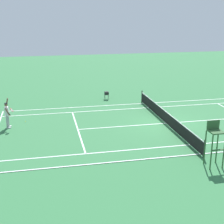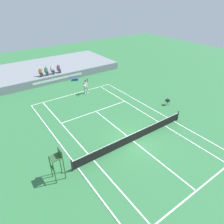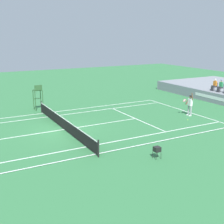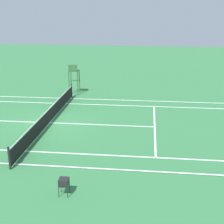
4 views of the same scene
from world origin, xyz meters
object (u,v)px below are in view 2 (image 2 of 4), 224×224
(spectator_seated_2, at_px, (53,70))
(equipment_bag, at_px, (75,80))
(spectator_seated_0, at_px, (41,72))
(spectator_seated_3, at_px, (59,69))
(spectator_seated_1, at_px, (46,71))
(ball_hopper, at_px, (168,100))
(umpire_chair, at_px, (57,161))
(tennis_player, at_px, (86,86))
(tennis_ball, at_px, (97,94))

(spectator_seated_2, distance_m, equipment_bag, 3.48)
(spectator_seated_0, bearing_deg, equipment_bag, -21.95)
(spectator_seated_3, height_order, equipment_bag, spectator_seated_3)
(spectator_seated_1, bearing_deg, ball_hopper, -58.98)
(spectator_seated_0, bearing_deg, umpire_chair, -105.13)
(spectator_seated_1, bearing_deg, spectator_seated_2, 0.00)
(spectator_seated_2, distance_m, tennis_player, 6.93)
(spectator_seated_2, bearing_deg, spectator_seated_1, 180.00)
(spectator_seated_0, xyz_separation_m, spectator_seated_2, (1.74, 0.00, 0.00))
(spectator_seated_2, xyz_separation_m, tennis_player, (1.77, -6.66, -0.71))
(spectator_seated_0, bearing_deg, spectator_seated_2, 0.00)
(spectator_seated_1, distance_m, tennis_ball, 8.79)
(spectator_seated_0, bearing_deg, tennis_ball, -59.70)
(spectator_seated_0, xyz_separation_m, tennis_ball, (4.55, -7.78, -1.67))
(spectator_seated_3, height_order, ball_hopper, spectator_seated_3)
(spectator_seated_1, distance_m, equipment_bag, 4.21)
(tennis_player, xyz_separation_m, tennis_ball, (1.03, -1.12, -0.96))
(spectator_seated_0, bearing_deg, spectator_seated_3, 0.00)
(tennis_ball, bearing_deg, spectator_seated_1, 115.56)
(spectator_seated_0, bearing_deg, tennis_player, -62.20)
(tennis_ball, xyz_separation_m, ball_hopper, (5.24, -7.12, 0.54))
(umpire_chair, relative_size, equipment_bag, 2.56)
(spectator_seated_1, distance_m, umpire_chair, 18.66)
(spectator_seated_0, relative_size, tennis_ball, 18.60)
(spectator_seated_1, distance_m, tennis_player, 7.22)
(spectator_seated_1, relative_size, spectator_seated_3, 1.00)
(spectator_seated_0, xyz_separation_m, spectator_seated_3, (2.70, 0.00, 0.00))
(spectator_seated_1, bearing_deg, equipment_bag, -26.47)
(umpire_chair, bearing_deg, spectator_seated_1, 72.42)
(tennis_player, bearing_deg, equipment_bag, 80.58)
(ball_hopper, bearing_deg, tennis_player, 127.29)
(spectator_seated_2, relative_size, spectator_seated_3, 1.00)
(spectator_seated_0, height_order, spectator_seated_1, same)
(spectator_seated_3, xyz_separation_m, umpire_chair, (-7.50, -17.78, -0.15))
(spectator_seated_3, xyz_separation_m, tennis_player, (0.82, -6.66, -0.71))
(umpire_chair, bearing_deg, tennis_player, 53.20)
(umpire_chair, relative_size, ball_hopper, 3.49)
(spectator_seated_3, bearing_deg, spectator_seated_2, 180.00)
(spectator_seated_2, bearing_deg, equipment_bag, -33.99)
(ball_hopper, bearing_deg, spectator_seated_3, 115.45)
(equipment_bag, bearing_deg, spectator_seated_0, 158.05)
(spectator_seated_2, xyz_separation_m, spectator_seated_3, (0.95, 0.00, 0.00))
(tennis_ball, distance_m, umpire_chair, 13.78)
(spectator_seated_3, distance_m, equipment_bag, 2.85)
(equipment_bag, xyz_separation_m, ball_hopper, (5.46, -13.15, 0.41))
(spectator_seated_0, xyz_separation_m, ball_hopper, (9.79, -14.90, -1.13))
(spectator_seated_1, xyz_separation_m, tennis_ball, (3.72, -7.78, -1.67))
(spectator_seated_2, distance_m, umpire_chair, 18.95)
(spectator_seated_1, bearing_deg, spectator_seated_3, 0.00)
(spectator_seated_3, distance_m, ball_hopper, 16.54)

